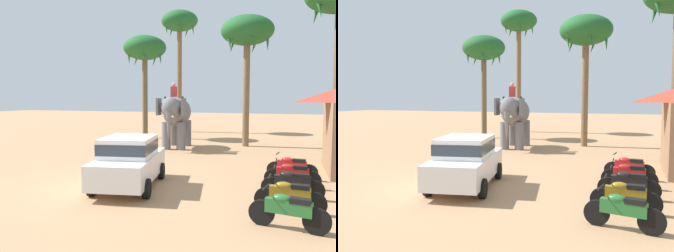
{
  "view_description": "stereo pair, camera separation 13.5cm",
  "coord_description": "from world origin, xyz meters",
  "views": [
    {
      "loc": [
        5.62,
        -10.03,
        2.96
      ],
      "look_at": [
        -0.61,
        5.87,
        1.6
      ],
      "focal_mm": 37.02,
      "sensor_mm": 36.0,
      "label": 1
    },
    {
      "loc": [
        5.75,
        -9.98,
        2.96
      ],
      "look_at": [
        -0.61,
        5.87,
        1.6
      ],
      "focal_mm": 37.02,
      "sensor_mm": 36.0,
      "label": 2
    }
  ],
  "objects": [
    {
      "name": "ground_plane",
      "position": [
        0.0,
        0.0,
        0.0
      ],
      "size": [
        120.0,
        120.0,
        0.0
      ],
      "primitive_type": "plane",
      "color": "tan"
    },
    {
      "name": "car_sedan_foreground",
      "position": [
        0.26,
        0.12,
        0.93
      ],
      "size": [
        2.56,
        4.37,
        1.7
      ],
      "color": "white",
      "rests_on": "ground"
    },
    {
      "name": "elephant_with_mahout",
      "position": [
        -1.45,
        9.34,
        1.99
      ],
      "size": [
        2.0,
        3.97,
        3.88
      ],
      "color": "slate",
      "rests_on": "ground"
    },
    {
      "name": "motorcycle_nearest_camera",
      "position": [
        5.36,
        -1.97,
        0.46
      ],
      "size": [
        1.79,
        0.55,
        0.94
      ],
      "color": "black",
      "rests_on": "ground"
    },
    {
      "name": "motorcycle_second_in_row",
      "position": [
        5.35,
        -0.71,
        0.46
      ],
      "size": [
        1.8,
        0.55,
        0.94
      ],
      "color": "black",
      "rests_on": "ground"
    },
    {
      "name": "motorcycle_mid_row",
      "position": [
        5.37,
        0.66,
        0.46
      ],
      "size": [
        1.8,
        0.55,
        0.94
      ],
      "color": "black",
      "rests_on": "ground"
    },
    {
      "name": "motorcycle_fourth_in_row",
      "position": [
        5.33,
        1.94,
        0.46
      ],
      "size": [
        1.8,
        0.55,
        0.94
      ],
      "color": "black",
      "rests_on": "ground"
    },
    {
      "name": "motorcycle_far_in_row",
      "position": [
        5.27,
        3.3,
        0.46
      ],
      "size": [
        1.8,
        0.55,
        0.94
      ],
      "color": "black",
      "rests_on": "ground"
    },
    {
      "name": "palm_tree_left_of_road",
      "position": [
        2.3,
        11.65,
        6.87
      ],
      "size": [
        3.2,
        3.2,
        7.99
      ],
      "color": "brown",
      "rests_on": "ground"
    },
    {
      "name": "palm_tree_far_back",
      "position": [
        -5.49,
        13.59,
        6.52
      ],
      "size": [
        3.2,
        3.2,
        7.62
      ],
      "color": "brown",
      "rests_on": "ground"
    },
    {
      "name": "palm_tree_leaning_seaward",
      "position": [
        -4.73,
        19.14,
        9.31
      ],
      "size": [
        3.2,
        3.2,
        10.66
      ],
      "color": "brown",
      "rests_on": "ground"
    }
  ]
}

